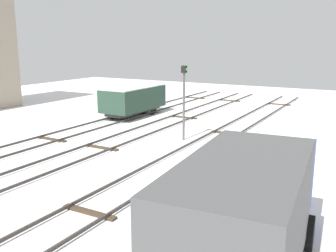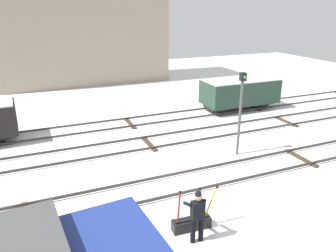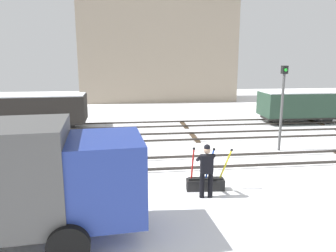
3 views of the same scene
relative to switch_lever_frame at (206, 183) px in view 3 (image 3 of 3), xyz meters
name	(u,v)px [view 3 (image 3 of 3)]	position (x,y,z in m)	size (l,w,h in m)	color
ground_plane	(216,164)	(1.03, 2.56, -0.25)	(60.00, 60.00, 0.00)	white
track_main_line	(216,161)	(1.03, 2.56, -0.13)	(44.00, 1.94, 0.18)	#38332D
track_siding_near	(195,136)	(1.03, 6.85, -0.14)	(44.00, 1.94, 0.18)	#38332D
track_siding_far	(184,124)	(1.03, 10.19, -0.14)	(44.00, 1.94, 0.18)	#38332D
switch_lever_frame	(206,183)	(0.00, 0.00, 0.00)	(1.51, 0.44, 1.45)	black
rail_worker	(206,168)	(-0.12, -0.55, 0.71)	(0.56, 0.66, 1.71)	black
signal_post	(282,100)	(4.48, 4.12, 2.14)	(0.24, 0.32, 3.89)	#4C4C4C
apartment_building	(158,44)	(0.55, 23.18, 5.19)	(15.06, 5.30, 10.86)	gray
freight_car_back_track	(37,109)	(-7.83, 10.19, 0.97)	(5.72, 2.31, 2.08)	#2D2B28
freight_car_mid_siding	(300,104)	(8.71, 10.19, 0.97)	(5.06, 2.27, 2.07)	#2D2B28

